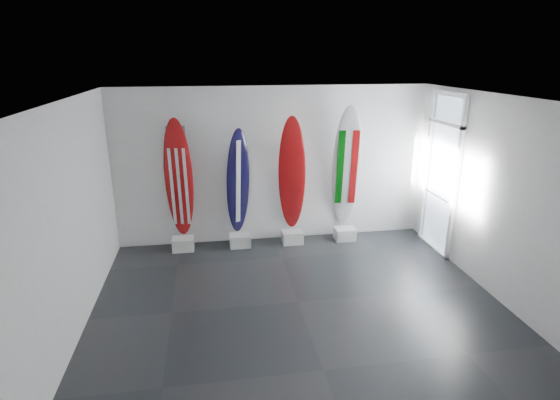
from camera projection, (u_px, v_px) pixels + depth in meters
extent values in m
plane|color=black|center=(298.00, 302.00, 6.68)|extent=(6.00, 6.00, 0.00)
plane|color=white|center=(301.00, 98.00, 5.75)|extent=(6.00, 6.00, 0.00)
plane|color=silver|center=(273.00, 166.00, 8.56)|extent=(6.00, 0.00, 6.00)
plane|color=silver|center=(356.00, 300.00, 3.87)|extent=(6.00, 0.00, 6.00)
plane|color=silver|center=(72.00, 220.00, 5.76)|extent=(0.00, 5.00, 5.00)
plane|color=silver|center=(495.00, 197.00, 6.67)|extent=(0.00, 5.00, 5.00)
cube|color=silver|center=(183.00, 244.00, 8.42)|extent=(0.40, 0.30, 0.24)
ellipsoid|color=maroon|center=(179.00, 179.00, 8.13)|extent=(0.54, 0.33, 2.27)
cube|color=silver|center=(240.00, 240.00, 8.59)|extent=(0.40, 0.30, 0.24)
ellipsoid|color=black|center=(238.00, 182.00, 8.32)|extent=(0.52, 0.40, 2.06)
cube|color=silver|center=(292.00, 237.00, 8.74)|extent=(0.40, 0.30, 0.24)
ellipsoid|color=maroon|center=(292.00, 174.00, 8.44)|extent=(0.58, 0.48, 2.27)
cube|color=silver|center=(345.00, 234.00, 8.90)|extent=(0.40, 0.30, 0.24)
ellipsoid|color=silver|center=(346.00, 168.00, 8.58)|extent=(0.61, 0.50, 2.44)
cube|color=silver|center=(148.00, 229.00, 8.53)|extent=(0.09, 0.02, 0.13)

